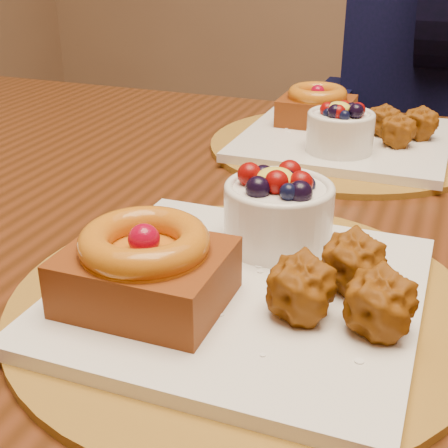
{
  "coord_description": "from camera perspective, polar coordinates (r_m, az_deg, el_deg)",
  "views": [
    {
      "loc": [
        0.04,
        -0.65,
        1.03
      ],
      "look_at": [
        -0.13,
        -0.19,
        0.8
      ],
      "focal_mm": 50.0,
      "sensor_mm": 36.0,
      "label": 1
    }
  ],
  "objects": [
    {
      "name": "place_setting_near",
      "position": [
        0.51,
        1.51,
        -4.31
      ],
      "size": [
        0.38,
        0.38,
        0.09
      ],
      "color": "brown",
      "rests_on": "dining_table"
    },
    {
      "name": "diner",
      "position": [
        1.42,
        19.27,
        14.86
      ],
      "size": [
        0.47,
        0.46,
        0.76
      ],
      "rotation": [
        0.0,
        0.0,
        -0.21
      ],
      "color": "black",
      "rests_on": "ground"
    },
    {
      "name": "place_setting_far",
      "position": [
        0.9,
        10.84,
        8.15
      ],
      "size": [
        0.38,
        0.38,
        0.08
      ],
      "color": "brown",
      "rests_on": "dining_table"
    },
    {
      "name": "chair_far",
      "position": [
        1.46,
        19.84,
        4.19
      ],
      "size": [
        0.49,
        0.49,
        0.99
      ],
      "rotation": [
        0.0,
        0.0,
        0.02
      ],
      "color": "black",
      "rests_on": "ground"
    },
    {
      "name": "dining_table",
      "position": [
        0.74,
        7.22,
        -3.88
      ],
      "size": [
        1.6,
        0.9,
        0.76
      ],
      "color": "#3A1C0A",
      "rests_on": "ground"
    }
  ]
}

